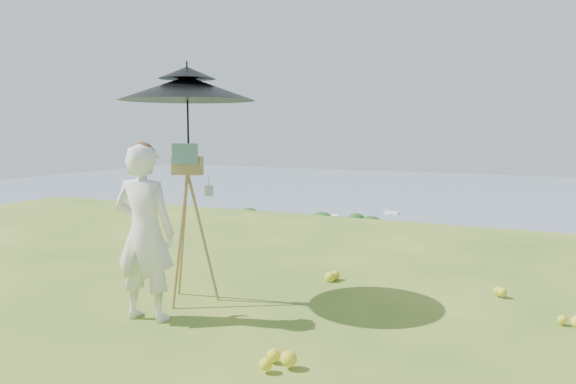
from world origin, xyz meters
The scene contains 10 objects.
bay_water centered at (0.00, 240.00, -34.00)m, with size 700.00×700.00×0.00m, color #7288A3.
peninsula centered at (-75.00, 155.00, -29.00)m, with size 90.00×60.00×12.00m, color black, non-canonical shape.
slope_trees centered at (0.00, 35.00, -15.00)m, with size 110.00×50.00×6.00m, color #1C4B16, non-canonical shape.
harbor_town centered at (0.00, 75.00, -29.50)m, with size 110.00×22.00×5.00m, color beige, non-canonical shape.
moored_boats centered at (-12.50, 161.00, -33.65)m, with size 140.00×140.00×0.70m, color white, non-canonical shape.
wildflowers centered at (0.00, 0.25, 0.06)m, with size 10.00×10.50×0.12m, color yellow, non-canonical shape.
painter centered at (1.06, 0.72, 0.78)m, with size 0.57×0.38×1.57m, color white.
field_easel centered at (1.09, 1.33, 0.78)m, with size 0.59×0.59×1.56m, color olive, non-canonical shape.
sun_umbrella centered at (1.08, 1.36, 1.81)m, with size 1.31×1.31×1.05m, color black, non-canonical shape.
painter_cap centered at (1.06, 0.72, 1.53)m, with size 0.21×0.25×0.10m, color #D17274, non-canonical shape.
Camera 1 is at (4.32, -3.12, 1.70)m, focal length 35.00 mm.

